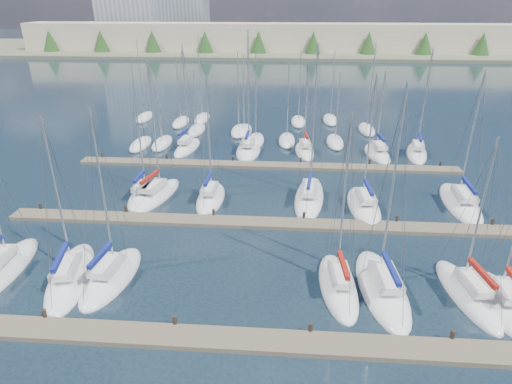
# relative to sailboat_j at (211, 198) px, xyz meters

# --- Properties ---
(ground) EXTENTS (400.00, 400.00, 0.00)m
(ground) POSITION_rel_sailboat_j_xyz_m (4.93, 39.37, -0.18)
(ground) COLOR #1B2B37
(ground) RESTS_ON ground
(dock_near) EXTENTS (44.00, 1.93, 1.10)m
(dock_near) POSITION_rel_sailboat_j_xyz_m (4.93, -18.62, -0.03)
(dock_near) COLOR #6B5E4C
(dock_near) RESTS_ON ground
(dock_mid) EXTENTS (44.00, 1.93, 1.10)m
(dock_mid) POSITION_rel_sailboat_j_xyz_m (4.93, -4.62, -0.03)
(dock_mid) COLOR #6B5E4C
(dock_mid) RESTS_ON ground
(dock_far) EXTENTS (44.00, 1.93, 1.10)m
(dock_far) POSITION_rel_sailboat_j_xyz_m (4.93, 9.38, -0.03)
(dock_far) COLOR #6B5E4C
(dock_far) RESTS_ON ground
(sailboat_j) EXTENTS (2.59, 7.28, 12.39)m
(sailboat_j) POSITION_rel_sailboat_j_xyz_m (0.00, 0.00, 0.00)
(sailboat_j) COLOR white
(sailboat_j) RESTS_ON ground
(sailboat_c) EXTENTS (3.49, 7.76, 12.70)m
(sailboat_c) POSITION_rel_sailboat_j_xyz_m (-4.71, -13.26, -0.00)
(sailboat_c) COLOR white
(sailboat_c) RESTS_ON ground
(sailboat_m) EXTENTS (3.50, 9.70, 13.13)m
(sailboat_m) POSITION_rel_sailboat_j_xyz_m (23.86, 0.66, -0.01)
(sailboat_m) COLOR white
(sailboat_m) RESTS_ON ground
(sailboat_o) EXTENTS (3.08, 8.28, 15.34)m
(sailboat_o) POSITION_rel_sailboat_j_xyz_m (2.36, 14.57, 0.01)
(sailboat_o) COLOR white
(sailboat_o) RESTS_ON ground
(sailboat_k) EXTENTS (3.79, 10.36, 15.11)m
(sailboat_k) POSITION_rel_sailboat_j_xyz_m (9.58, 0.88, -0.00)
(sailboat_k) COLOR white
(sailboat_k) RESTS_ON ground
(sailboat_i) EXTENTS (4.06, 8.68, 13.71)m
(sailboat_i) POSITION_rel_sailboat_j_xyz_m (-5.37, 0.25, 0.01)
(sailboat_i) COLOR white
(sailboat_i) RESTS_ON ground
(sailboat_b) EXTENTS (4.60, 9.22, 12.18)m
(sailboat_b) POSITION_rel_sailboat_j_xyz_m (-7.58, -13.46, -0.01)
(sailboat_b) COLOR white
(sailboat_b) RESTS_ON ground
(sailboat_e) EXTENTS (3.53, 9.33, 14.39)m
(sailboat_e) POSITION_rel_sailboat_j_xyz_m (13.91, -13.11, -0.01)
(sailboat_e) COLOR white
(sailboat_e) RESTS_ON ground
(sailboat_g) EXTENTS (2.79, 7.05, 11.85)m
(sailboat_g) POSITION_rel_sailboat_j_xyz_m (21.27, -14.13, 0.00)
(sailboat_g) COLOR white
(sailboat_g) RESTS_ON ground
(sailboat_a) EXTENTS (3.16, 8.73, 12.30)m
(sailboat_a) POSITION_rel_sailboat_j_xyz_m (-12.77, -12.93, -0.01)
(sailboat_a) COLOR white
(sailboat_a) RESTS_ON ground
(sailboat_h) EXTENTS (2.60, 6.77, 11.66)m
(sailboat_h) POSITION_rel_sailboat_j_xyz_m (-6.61, 0.05, -0.00)
(sailboat_h) COLOR white
(sailboat_h) RESTS_ON ground
(sailboat_l) EXTENTS (3.02, 8.57, 12.86)m
(sailboat_l) POSITION_rel_sailboat_j_xyz_m (14.61, -0.58, -0.01)
(sailboat_l) COLOR white
(sailboat_l) RESTS_ON ground
(sailboat_q) EXTENTS (3.28, 7.56, 10.89)m
(sailboat_q) POSITION_rel_sailboat_j_xyz_m (18.58, 14.47, -0.01)
(sailboat_q) COLOR white
(sailboat_q) RESTS_ON ground
(sailboat_p) EXTENTS (2.84, 6.99, 11.86)m
(sailboat_p) POSITION_rel_sailboat_j_xyz_m (9.53, 14.75, 0.01)
(sailboat_p) COLOR white
(sailboat_p) RESTS_ON ground
(sailboat_f) EXTENTS (3.18, 8.07, 11.45)m
(sailboat_f) POSITION_rel_sailboat_j_xyz_m (19.37, -13.38, -0.00)
(sailboat_f) COLOR white
(sailboat_f) RESTS_ON ground
(sailboat_d) EXTENTS (2.93, 7.81, 12.68)m
(sailboat_d) POSITION_rel_sailboat_j_xyz_m (10.98, -13.14, 0.00)
(sailboat_d) COLOR white
(sailboat_d) RESTS_ON ground
(sailboat_r) EXTENTS (3.98, 8.46, 13.39)m
(sailboat_r) POSITION_rel_sailboat_j_xyz_m (23.57, 15.06, 0.01)
(sailboat_r) COLOR white
(sailboat_r) RESTS_ON ground
(sailboat_n) EXTENTS (3.23, 7.78, 13.73)m
(sailboat_n) POSITION_rel_sailboat_j_xyz_m (-5.67, 15.00, 0.02)
(sailboat_n) COLOR white
(sailboat_n) RESTS_ON ground
(distant_boats) EXTENTS (36.93, 20.75, 13.30)m
(distant_boats) POSITION_rel_sailboat_j_xyz_m (0.58, 23.13, 0.11)
(distant_boats) COLOR #9EA0A5
(distant_boats) RESTS_ON ground
(shoreline) EXTENTS (400.00, 60.00, 38.00)m
(shoreline) POSITION_rel_sailboat_j_xyz_m (-8.36, 129.14, 7.26)
(shoreline) COLOR #666B51
(shoreline) RESTS_ON ground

